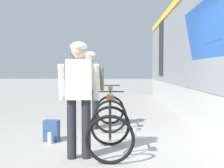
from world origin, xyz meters
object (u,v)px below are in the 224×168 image
Objects in this scene: bicycle_near_teal at (110,111)px; cyclist_near_in_olive at (90,83)px; bicycle_far_black at (110,129)px; water_bottle_by_the_backpack at (50,138)px; platform_sign_post at (73,63)px; backpack_on_platform at (52,131)px; water_bottle_near_the_bikes at (134,133)px; cyclist_far_in_white at (79,89)px.

cyclist_near_in_olive is at bearing -170.69° from bicycle_near_teal.
water_bottle_by_the_backpack is at bearing 151.81° from bicycle_far_black.
platform_sign_post reaches higher than bicycle_near_teal.
bicycle_far_black is at bearing -88.25° from bicycle_near_teal.
bicycle_far_black is 2.73× the size of backpack_on_platform.
water_bottle_near_the_bikes is 1.63m from water_bottle_by_the_backpack.
water_bottle_by_the_backpack is (-1.11, 0.60, -0.30)m from bicycle_far_black.
bicycle_near_teal reaches higher than backpack_on_platform.
water_bottle_near_the_bikes is at bearing -62.45° from bicycle_near_teal.
cyclist_near_in_olive is at bearing -76.36° from platform_sign_post.
cyclist_far_in_white is 1.61× the size of bicycle_near_teal.
backpack_on_platform is at bearing 122.75° from cyclist_far_in_white.
cyclist_near_in_olive reaches higher than water_bottle_near_the_bikes.
backpack_on_platform is 6.22m from platform_sign_post.
water_bottle_by_the_backpack is 6.44m from platform_sign_post.
platform_sign_post is (-1.23, 7.06, 0.57)m from cyclist_far_in_white.
water_bottle_near_the_bikes is 6.34m from platform_sign_post.
cyclist_near_in_olive reaches higher than water_bottle_by_the_backpack.
platform_sign_post reaches higher than water_bottle_near_the_bikes.
backpack_on_platform is (-1.07, -1.23, -0.20)m from bicycle_near_teal.
platform_sign_post reaches higher than bicycle_far_black.
backpack_on_platform is at bearing -84.65° from platform_sign_post.
bicycle_near_teal is 2.03m from bicycle_far_black.
water_bottle_by_the_backpack is (0.01, -0.20, -0.10)m from backpack_on_platform.
cyclist_near_in_olive and cyclist_far_in_white have the same top height.
cyclist_far_in_white is 0.83m from bicycle_far_black.
bicycle_far_black is (0.46, 0.23, -0.65)m from cyclist_far_in_white.
bicycle_far_black is at bearing -28.32° from backpack_on_platform.
cyclist_far_in_white is at bearing -88.80° from cyclist_near_in_olive.
water_bottle_near_the_bikes and water_bottle_by_the_backpack have the same top height.
water_bottle_near_the_bikes is (0.45, 1.06, -0.30)m from bicycle_far_black.
backpack_on_platform is (-1.13, 0.80, -0.20)m from bicycle_far_black.
cyclist_far_in_white is at bearing -153.57° from bicycle_far_black.
backpack_on_platform is at bearing 93.86° from water_bottle_by_the_backpack.
backpack_on_platform is 1.95× the size of water_bottle_near_the_bikes.
cyclist_near_in_olive is 1.76m from water_bottle_by_the_backpack.
cyclist_near_in_olive reaches higher than bicycle_near_teal.
bicycle_near_teal is 5.34× the size of water_bottle_by_the_backpack.
cyclist_near_in_olive is 8.58× the size of water_bottle_by_the_backpack.
bicycle_near_teal is 1.64m from backpack_on_platform.
bicycle_near_teal is at bearing 53.64° from water_bottle_by_the_backpack.
backpack_on_platform is (-0.62, -1.15, -0.85)m from cyclist_near_in_olive.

